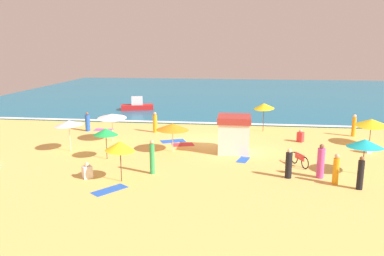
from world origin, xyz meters
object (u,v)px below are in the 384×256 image
at_px(beach_umbrella_0, 112,116).
at_px(beach_umbrella_6, 106,132).
at_px(beachgoer_2, 321,162).
at_px(beachgoer_4, 289,164).
at_px(lifeguard_cabana, 234,134).
at_px(beach_umbrella_7, 371,122).
at_px(beach_umbrella_3, 365,143).
at_px(beachgoer_3, 336,170).
at_px(parked_bicycle, 299,159).
at_px(beachgoer_7, 300,137).
at_px(beachgoer_6, 88,122).
at_px(beachgoer_0, 368,147).
at_px(beach_umbrella_2, 120,146).
at_px(beach_umbrella_4, 69,123).
at_px(beach_umbrella_5, 173,127).
at_px(beachgoer_10, 354,126).
at_px(beachgoer_9, 155,123).
at_px(small_boat_0, 137,106).
at_px(beachgoer_8, 87,171).
at_px(beachgoer_5, 361,174).
at_px(beach_umbrella_1, 264,106).
at_px(beachgoer_1, 152,157).

relative_size(beach_umbrella_0, beach_umbrella_6, 1.18).
height_order(beachgoer_2, beachgoer_4, beachgoer_2).
distance_m(lifeguard_cabana, beach_umbrella_6, 8.21).
xyz_separation_m(beach_umbrella_7, beachgoer_4, (-6.54, -7.72, -0.88)).
height_order(beach_umbrella_3, beachgoer_3, beach_umbrella_3).
xyz_separation_m(parked_bicycle, beachgoer_7, (0.89, 5.73, 0.02)).
xyz_separation_m(beachgoer_3, beachgoer_6, (-17.25, 10.07, -0.05)).
xyz_separation_m(beach_umbrella_3, beachgoer_0, (1.66, 4.47, -1.40)).
distance_m(beach_umbrella_2, beach_umbrella_4, 7.29).
height_order(lifeguard_cabana, beach_umbrella_2, lifeguard_cabana).
xyz_separation_m(beach_umbrella_7, beachgoer_6, (-21.52, 1.72, -0.91)).
distance_m(beach_umbrella_3, beach_umbrella_5, 11.55).
distance_m(beach_umbrella_0, beachgoer_10, 18.42).
distance_m(beachgoer_0, beachgoer_2, 6.74).
relative_size(beach_umbrella_5, beachgoer_9, 1.71).
height_order(beach_umbrella_7, small_boat_0, beach_umbrella_7).
height_order(parked_bicycle, beachgoer_8, beachgoer_8).
relative_size(beachgoer_5, small_boat_0, 0.47).
bearing_deg(beach_umbrella_6, beach_umbrella_3, -3.98).
xyz_separation_m(beach_umbrella_3, beachgoer_2, (-2.43, -0.87, -0.89)).
bearing_deg(beachgoer_6, lifeguard_cabana, -21.74).
xyz_separation_m(beach_umbrella_0, beachgoer_8, (1.26, -7.92, -1.50)).
height_order(beachgoer_4, beachgoer_6, beachgoer_4).
height_order(beachgoer_3, beachgoer_7, beachgoer_3).
height_order(beach_umbrella_4, beachgoer_4, beach_umbrella_4).
height_order(beachgoer_3, beachgoer_6, beachgoer_3).
relative_size(beachgoer_8, small_boat_0, 0.24).
xyz_separation_m(beach_umbrella_7, beachgoer_3, (-4.27, -8.35, -0.87)).
xyz_separation_m(beach_umbrella_2, parked_bicycle, (9.57, 3.85, -1.52)).
height_order(beach_umbrella_0, beach_umbrella_3, beach_umbrella_0).
relative_size(beach_umbrella_2, beachgoer_4, 1.37).
distance_m(beach_umbrella_0, beach_umbrella_1, 12.07).
distance_m(beachgoer_3, beachgoer_4, 2.36).
height_order(beachgoer_5, small_boat_0, beachgoer_5).
xyz_separation_m(beach_umbrella_1, beach_umbrella_6, (-10.07, -8.98, -0.36)).
relative_size(beach_umbrella_1, beachgoer_0, 2.84).
bearing_deg(beach_umbrella_0, beach_umbrella_3, -18.86).
height_order(beach_umbrella_0, beachgoer_2, beach_umbrella_0).
distance_m(beachgoer_4, beachgoer_9, 13.50).
relative_size(beach_umbrella_0, beachgoer_4, 1.54).
relative_size(beachgoer_1, small_boat_0, 0.53).
xyz_separation_m(lifeguard_cabana, beach_umbrella_6, (-7.80, -2.52, 0.49)).
height_order(beach_umbrella_5, beachgoer_7, beach_umbrella_5).
distance_m(beach_umbrella_4, beachgoer_8, 6.04).
xyz_separation_m(parked_bicycle, beachgoer_2, (0.78, -2.00, 0.48)).
height_order(lifeguard_cabana, beach_umbrella_7, lifeguard_cabana).
height_order(beachgoer_4, beachgoer_7, beachgoer_4).
bearing_deg(beachgoer_7, beachgoer_9, 171.26).
relative_size(beach_umbrella_2, beach_umbrella_7, 0.76).
relative_size(beach_umbrella_6, beachgoer_6, 1.36).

